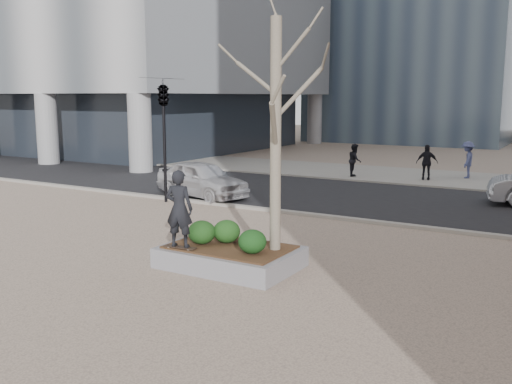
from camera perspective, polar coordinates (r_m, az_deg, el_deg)
The scene contains 16 objects.
ground at distance 13.67m, azimuth -6.13°, elevation -6.82°, with size 120.00×120.00×0.00m, color tan.
street at distance 22.28m, azimuth 9.44°, elevation -0.49°, with size 60.00×8.00×0.02m, color black.
far_sidewalk at distance 28.84m, azimuth 14.51°, elevation 1.61°, with size 60.00×6.00×0.02m, color gray.
planter at distance 13.05m, azimuth -2.61°, elevation -6.54°, with size 3.00×2.00×0.45m, color gray.
planter_mulch at distance 12.99m, azimuth -2.62°, elevation -5.50°, with size 2.70×1.70×0.04m, color #382314.
sycamore_tree at distance 12.29m, azimuth 2.00°, elevation 9.31°, with size 2.80×2.80×6.60m, color gray, non-canonical shape.
shrub_left at distance 13.15m, azimuth -5.45°, elevation -4.03°, with size 0.64×0.64×0.54m, color #193912.
shrub_middle at distance 13.21m, azimuth -2.95°, elevation -3.95°, with size 0.63×0.63×0.54m, color #143A12.
shrub_right at distance 12.31m, azimuth -0.37°, elevation -4.98°, with size 0.62×0.62×0.52m, color #123A13.
skateboard at distance 12.91m, azimuth -7.60°, elevation -5.59°, with size 0.78×0.20×0.07m, color black, non-canonical shape.
skateboarder at distance 12.70m, azimuth -7.69°, elevation -1.66°, with size 0.63×0.41×1.73m, color black.
police_car at distance 21.87m, azimuth -5.44°, elevation 1.30°, with size 1.66×4.12×1.40m, color silver.
pedestrian_a at distance 27.97m, azimuth 9.85°, elevation 3.18°, with size 0.76×0.59×1.57m, color black.
pedestrian_b at distance 28.65m, azimuth 20.38°, elevation 3.04°, with size 1.12×0.64×1.74m, color #3D446E.
pedestrian_c at distance 27.41m, azimuth 16.73°, elevation 2.85°, with size 0.96×0.40×1.63m, color black.
traffic_light_near at distance 20.99m, azimuth -9.15°, elevation 5.08°, with size 0.60×2.48×4.50m, color black, non-canonical shape.
Camera 1 is at (7.90, -10.47, 3.84)m, focal length 40.00 mm.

